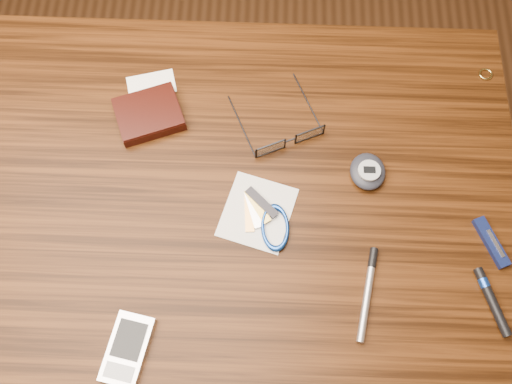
% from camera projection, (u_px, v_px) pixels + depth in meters
% --- Properties ---
extents(ground, '(3.80, 3.80, 0.00)m').
position_uv_depth(ground, '(226.00, 303.00, 1.58)').
color(ground, '#472814').
rests_on(ground, ground).
extents(desk, '(1.00, 0.70, 0.75)m').
position_uv_depth(desk, '(208.00, 225.00, 0.98)').
color(desk, '#361A08').
rests_on(desk, ground).
extents(wallet_and_card, '(0.13, 0.16, 0.02)m').
position_uv_depth(wallet_and_card, '(149.00, 113.00, 0.93)').
color(wallet_and_card, black).
rests_on(wallet_and_card, desk).
extents(eyeglasses, '(0.16, 0.16, 0.03)m').
position_uv_depth(eyeglasses, '(288.00, 138.00, 0.92)').
color(eyeglasses, black).
rests_on(eyeglasses, desk).
extents(gold_ring, '(0.03, 0.03, 0.00)m').
position_uv_depth(gold_ring, '(486.00, 74.00, 0.98)').
color(gold_ring, tan).
rests_on(gold_ring, desk).
extents(pda_phone, '(0.07, 0.11, 0.01)m').
position_uv_depth(pda_phone, '(127.00, 349.00, 0.79)').
color(pda_phone, silver).
rests_on(pda_phone, desk).
extents(pedometer, '(0.06, 0.06, 0.03)m').
position_uv_depth(pedometer, '(368.00, 171.00, 0.89)').
color(pedometer, black).
rests_on(pedometer, desk).
extents(notepad_keys, '(0.13, 0.14, 0.01)m').
position_uv_depth(notepad_keys, '(266.00, 219.00, 0.87)').
color(notepad_keys, silver).
rests_on(notepad_keys, desk).
extents(pocket_knife, '(0.05, 0.08, 0.01)m').
position_uv_depth(pocket_knife, '(491.00, 242.00, 0.86)').
color(pocket_knife, '#0C173B').
rests_on(pocket_knife, desk).
extents(silver_pen, '(0.04, 0.14, 0.01)m').
position_uv_depth(silver_pen, '(369.00, 287.00, 0.83)').
color(silver_pen, '#B3B2B7').
rests_on(silver_pen, desk).
extents(black_blue_pen, '(0.04, 0.10, 0.01)m').
position_uv_depth(black_blue_pen, '(491.00, 299.00, 0.82)').
color(black_blue_pen, black).
rests_on(black_blue_pen, desk).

